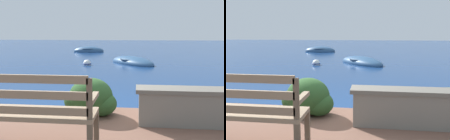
% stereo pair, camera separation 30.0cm
% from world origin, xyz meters
% --- Properties ---
extents(ground_plane, '(80.00, 80.00, 0.00)m').
position_xyz_m(ground_plane, '(0.00, 0.00, 0.00)').
color(ground_plane, navy).
extents(park_bench, '(1.65, 0.48, 0.93)m').
position_xyz_m(park_bench, '(-0.45, -1.73, 0.71)').
color(park_bench, brown).
rests_on(park_bench, patio_terrace).
extents(stone_wall, '(1.98, 0.39, 0.55)m').
position_xyz_m(stone_wall, '(1.82, -0.73, 0.50)').
color(stone_wall, slate).
rests_on(stone_wall, patio_terrace).
extents(hedge_clump_left, '(0.91, 0.66, 0.62)m').
position_xyz_m(hedge_clump_left, '(0.07, -0.42, 0.49)').
color(hedge_clump_left, '#284C23').
rests_on(hedge_clump_left, patio_terrace).
extents(rowboat_nearest, '(2.80, 3.11, 0.63)m').
position_xyz_m(rowboat_nearest, '(0.58, 8.03, 0.05)').
color(rowboat_nearest, '#2D517A').
rests_on(rowboat_nearest, ground_plane).
extents(rowboat_mid, '(2.36, 1.30, 0.75)m').
position_xyz_m(rowboat_mid, '(-2.94, 14.69, 0.07)').
color(rowboat_mid, '#2D517A').
rests_on(rowboat_mid, ground_plane).
extents(mooring_buoy, '(0.41, 0.41, 0.38)m').
position_xyz_m(mooring_buoy, '(-1.55, 7.23, 0.07)').
color(mooring_buoy, white).
rests_on(mooring_buoy, ground_plane).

